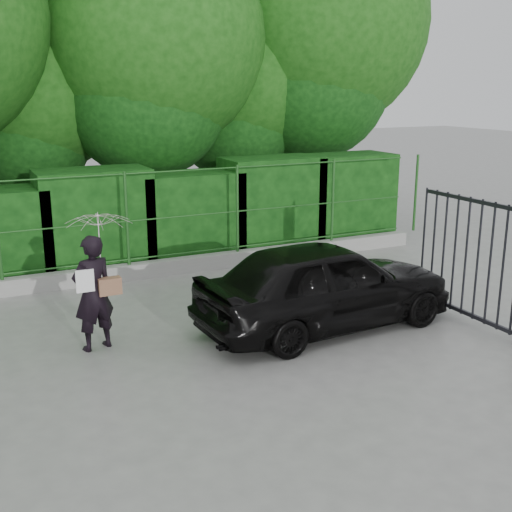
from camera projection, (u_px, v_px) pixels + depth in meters
name	position (u px, v px, depth m)	size (l,w,h in m)	color
ground	(191.00, 374.00, 8.37)	(80.00, 80.00, 0.00)	gray
kerb	(109.00, 274.00, 12.24)	(14.00, 0.25, 0.30)	#9E9E99
fence	(117.00, 220.00, 12.07)	(14.13, 0.06, 1.80)	#1E511C
hedge	(91.00, 220.00, 12.86)	(14.20, 1.20, 2.24)	black
trees	(114.00, 41.00, 14.39)	(17.10, 6.15, 8.08)	black
gate	(502.00, 259.00, 9.37)	(0.22, 2.33, 2.36)	#222228
woman	(97.00, 261.00, 8.92)	(0.95, 0.93, 1.97)	black
car	(325.00, 284.00, 9.82)	(1.65, 4.10, 1.40)	black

